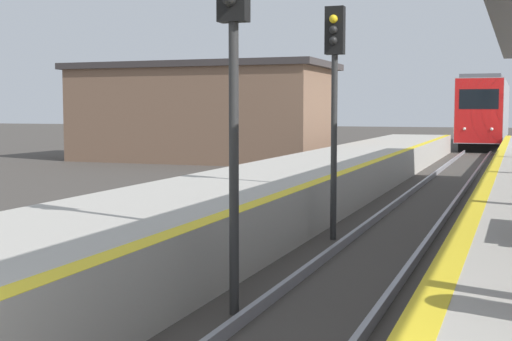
# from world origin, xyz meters

# --- Properties ---
(train) EXTENTS (2.71, 18.57, 4.56)m
(train) POSITION_xyz_m (0.00, 49.03, 2.32)
(train) COLOR black
(train) RESTS_ON ground
(signal_near) EXTENTS (0.36, 0.31, 4.47)m
(signal_near) POSITION_xyz_m (-0.98, 5.26, 3.12)
(signal_near) COLOR #2D2D2D
(signal_near) RESTS_ON ground
(signal_mid) EXTENTS (0.36, 0.31, 4.47)m
(signal_mid) POSITION_xyz_m (-1.08, 10.62, 3.12)
(signal_mid) COLOR #2D2D2D
(signal_mid) RESTS_ON ground
(station_building) EXTENTS (12.68, 6.15, 4.73)m
(station_building) POSITION_xyz_m (-12.42, 29.28, 2.38)
(station_building) COLOR brown
(station_building) RESTS_ON ground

